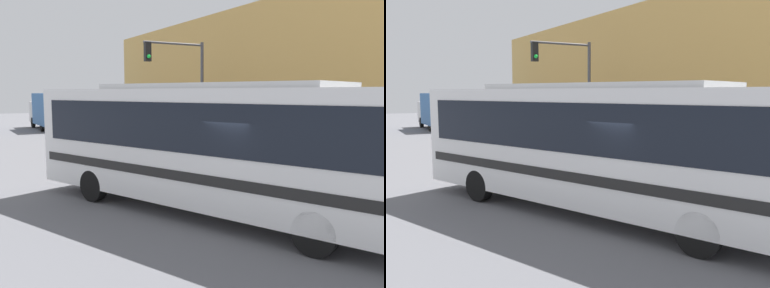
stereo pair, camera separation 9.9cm
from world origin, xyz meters
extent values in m
plane|color=slate|center=(0.00, 0.00, 0.00)|extent=(120.00, 120.00, 0.00)
cube|color=#B7B2A8|center=(5.70, 20.00, 0.08)|extent=(2.40, 70.00, 0.17)
cube|color=tan|center=(9.90, 13.35, 3.70)|extent=(6.00, 24.71, 7.41)
cube|color=white|center=(-0.22, 0.84, 1.81)|extent=(6.52, 11.59, 2.84)
cube|color=black|center=(-0.22, 0.84, 2.32)|extent=(6.23, 10.75, 1.16)
cube|color=black|center=(-0.22, 0.84, 1.18)|extent=(6.40, 11.18, 0.24)
cube|color=silver|center=(-0.22, 0.84, 3.28)|extent=(4.48, 6.72, 0.16)
cylinder|color=black|center=(-0.43, 4.56, 0.46)|extent=(0.59, 0.95, 0.91)
cylinder|color=black|center=(-2.57, 3.74, 0.46)|extent=(0.59, 0.95, 0.91)
cylinder|color=black|center=(1.98, -1.68, 0.46)|extent=(0.59, 0.95, 0.91)
cylinder|color=black|center=(-0.15, -2.50, 0.46)|extent=(0.59, 0.95, 0.91)
cube|color=#265999|center=(1.61, 28.44, 1.75)|extent=(2.45, 5.06, 2.59)
cube|color=silver|center=(1.61, 31.95, 1.37)|extent=(2.33, 1.97, 1.83)
cylinder|color=black|center=(0.54, 31.60, 0.45)|extent=(0.25, 0.90, 0.90)
cylinder|color=black|center=(0.54, 27.49, 0.45)|extent=(0.25, 0.90, 0.90)
cylinder|color=#999999|center=(5.10, 3.27, 0.43)|extent=(0.25, 0.25, 0.53)
sphere|color=#999999|center=(5.10, 3.27, 0.77)|extent=(0.23, 0.23, 0.23)
cylinder|color=#999999|center=(5.10, 3.13, 0.46)|extent=(0.11, 0.15, 0.11)
cylinder|color=#47474C|center=(5.25, 10.57, 2.90)|extent=(0.16, 0.16, 5.46)
cylinder|color=#47474C|center=(3.65, 10.57, 5.48)|extent=(3.20, 0.11, 0.11)
cube|color=black|center=(2.25, 10.57, 5.03)|extent=(0.30, 0.24, 0.90)
sphere|color=#19D83F|center=(2.25, 10.43, 4.80)|extent=(0.18, 0.18, 0.18)
cylinder|color=#47474C|center=(5.10, 9.01, 0.67)|extent=(0.06, 0.06, 1.00)
cylinder|color=#4C4C51|center=(5.10, 9.01, 1.28)|extent=(0.14, 0.14, 0.22)
camera|label=1|loc=(-6.15, -8.17, 3.14)|focal=40.00mm
camera|label=2|loc=(-6.07, -8.22, 3.14)|focal=40.00mm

